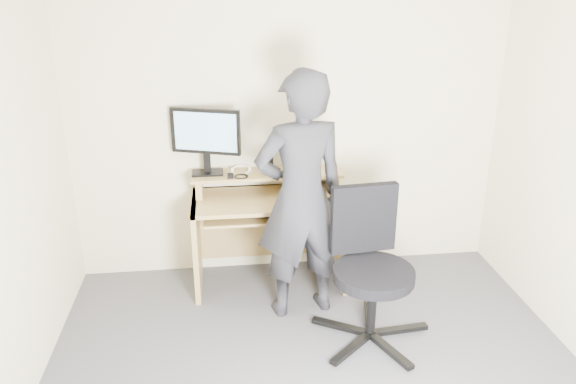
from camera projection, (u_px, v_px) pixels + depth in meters
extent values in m
cube|color=beige|center=(289.00, 125.00, 4.52)|extent=(3.50, 0.02, 2.50)
cube|color=tan|center=(197.00, 244.00, 4.48)|extent=(0.04, 0.60, 0.75)
cube|color=tan|center=(340.00, 237.00, 4.60)|extent=(0.04, 0.60, 0.75)
cube|color=tan|center=(269.00, 199.00, 4.41)|extent=(1.20, 0.60, 0.03)
cube|color=tan|center=(270.00, 215.00, 4.37)|extent=(1.02, 0.38, 0.02)
cube|color=tan|center=(199.00, 185.00, 4.45)|extent=(0.05, 0.28, 0.15)
cube|color=tan|center=(333.00, 179.00, 4.57)|extent=(0.05, 0.28, 0.15)
cube|color=tan|center=(267.00, 174.00, 4.49)|extent=(1.20, 0.30, 0.02)
cube|color=tan|center=(266.00, 220.00, 4.78)|extent=(1.20, 0.03, 0.65)
cube|color=black|center=(208.00, 173.00, 4.45)|extent=(0.24, 0.16, 0.02)
cube|color=black|center=(207.00, 162.00, 4.43)|extent=(0.06, 0.04, 0.16)
cube|color=black|center=(205.00, 131.00, 4.32)|extent=(0.54, 0.22, 0.35)
cube|color=#80B8DE|center=(205.00, 132.00, 4.29)|extent=(0.47, 0.17, 0.30)
cube|color=black|center=(269.00, 161.00, 4.44)|extent=(0.08, 0.13, 0.20)
cylinder|color=silver|center=(291.00, 160.00, 4.48)|extent=(0.10, 0.10, 0.19)
cube|color=black|center=(294.00, 173.00, 4.45)|extent=(0.09, 0.14, 0.01)
cube|color=black|center=(230.00, 176.00, 4.35)|extent=(0.05, 0.04, 0.03)
torus|color=silver|center=(241.00, 170.00, 4.51)|extent=(0.19, 0.19, 0.06)
cube|color=black|center=(274.00, 212.00, 4.35)|extent=(0.48, 0.25, 0.03)
ellipsoid|color=black|center=(313.00, 198.00, 4.34)|extent=(0.11, 0.09, 0.04)
cube|color=black|center=(399.00, 330.00, 3.97)|extent=(0.42, 0.10, 0.03)
cube|color=black|center=(369.00, 316.00, 4.13)|extent=(0.14, 0.42, 0.03)
cube|color=black|center=(340.00, 326.00, 4.01)|extent=(0.39, 0.26, 0.03)
cube|color=black|center=(352.00, 348.00, 3.77)|extent=(0.35, 0.32, 0.03)
cube|color=black|center=(390.00, 351.00, 3.75)|extent=(0.22, 0.40, 0.03)
cylinder|color=black|center=(372.00, 305.00, 3.84)|extent=(0.07, 0.07, 0.44)
cylinder|color=black|center=(374.00, 275.00, 3.75)|extent=(0.55, 0.55, 0.08)
cube|color=black|center=(364.00, 218.00, 3.86)|extent=(0.46, 0.11, 0.49)
imported|color=black|center=(301.00, 198.00, 3.97)|extent=(0.74, 0.57, 1.83)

